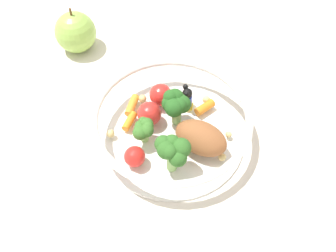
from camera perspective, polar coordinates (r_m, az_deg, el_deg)
ground_plane at (r=0.53m, az=0.54°, el=-1.55°), size 2.40×2.40×0.00m
food_container at (r=0.51m, az=0.37°, el=0.02°), size 0.21×0.21×0.07m
loose_apple at (r=0.65m, az=-13.82°, el=13.62°), size 0.07×0.07×0.08m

